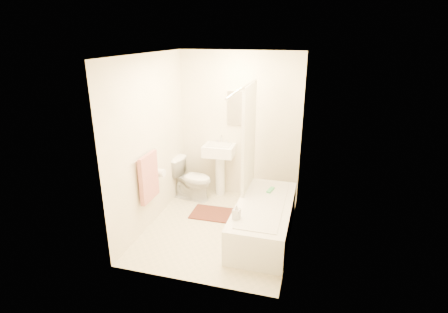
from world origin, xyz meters
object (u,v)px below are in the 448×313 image
(soap_bottle, at_px, (237,212))
(bathtub, at_px, (264,219))
(toilet, at_px, (192,179))
(bath_mat, at_px, (212,213))
(sink, at_px, (220,168))

(soap_bottle, bearing_deg, bathtub, 60.65)
(toilet, bearing_deg, bath_mat, -124.72)
(bath_mat, relative_size, soap_bottle, 3.13)
(bathtub, distance_m, bath_mat, 0.96)
(toilet, xyz_separation_m, sink, (0.41, 0.26, 0.15))
(sink, bearing_deg, bathtub, -49.87)
(bathtub, bearing_deg, soap_bottle, -119.35)
(bathtub, height_order, soap_bottle, soap_bottle)
(sink, xyz_separation_m, bathtub, (0.94, -1.07, -0.26))
(bath_mat, bearing_deg, toilet, 137.02)
(sink, relative_size, bath_mat, 1.61)
(soap_bottle, bearing_deg, sink, 113.27)
(soap_bottle, bearing_deg, bath_mat, 125.39)
(bathtub, xyz_separation_m, bath_mat, (-0.86, 0.35, -0.22))
(toilet, height_order, soap_bottle, toilet)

